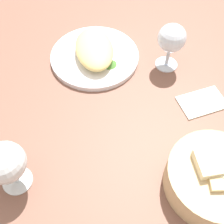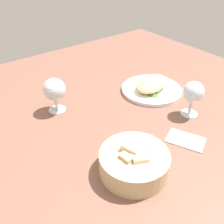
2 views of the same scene
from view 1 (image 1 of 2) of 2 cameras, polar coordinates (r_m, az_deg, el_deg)
The scene contains 8 objects.
ground_plane at distance 67.56cm, azimuth 0.81°, elevation -0.27°, with size 140.00×140.00×2.00cm, color brown.
plate at distance 78.01cm, azimuth -3.50°, elevation 11.12°, with size 23.72×23.72×1.40cm, color white.
omelette at distance 76.13cm, azimuth -3.60°, elevation 12.63°, with size 16.42×9.85×4.15cm, color #E6D07B.
lettuce_garnish at distance 74.20cm, azimuth -0.51°, elevation 9.94°, with size 3.81×3.81×1.41cm, color #488032.
bread_basket at distance 58.28cm, azimuth 19.72°, elevation -12.42°, with size 18.25×18.25×8.00cm.
wine_glass_near at distance 54.28cm, azimuth -20.70°, elevation -9.71°, with size 7.74×7.74×12.43cm.
wine_glass_far at distance 72.35cm, azimuth 11.91°, elevation 14.05°, with size 7.03×7.03×12.54cm.
folded_napkin at distance 71.25cm, azimuth 17.76°, elevation 1.98°, with size 11.00×7.00×0.80cm, color white.
Camera 1 is at (38.84, 2.39, 54.23)cm, focal length 45.32 mm.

